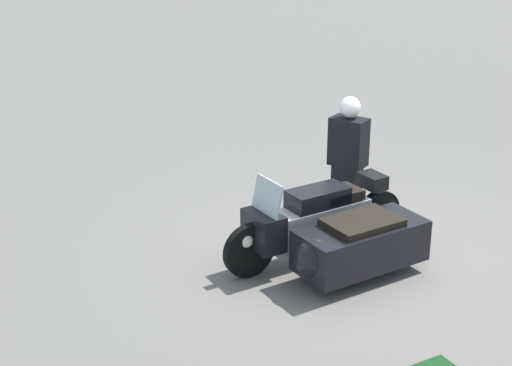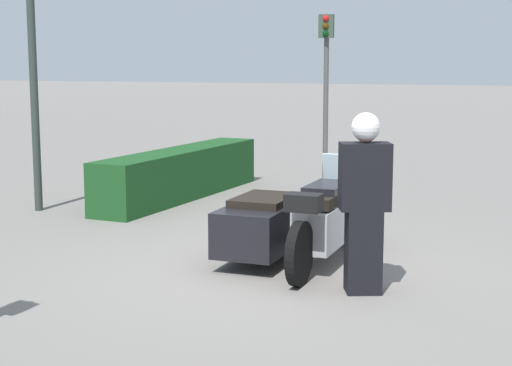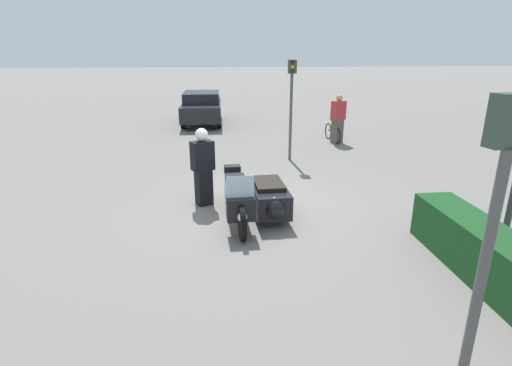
{
  "view_description": "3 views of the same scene",
  "coord_description": "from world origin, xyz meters",
  "px_view_note": "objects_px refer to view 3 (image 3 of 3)",
  "views": [
    {
      "loc": [
        5.52,
        6.93,
        4.43
      ],
      "look_at": [
        1.16,
        -0.9,
        0.91
      ],
      "focal_mm": 55.0,
      "sensor_mm": 36.0,
      "label": 1
    },
    {
      "loc": [
        -7.56,
        -3.16,
        2.21
      ],
      "look_at": [
        -0.33,
        0.09,
        1.01
      ],
      "focal_mm": 55.0,
      "sensor_mm": 36.0,
      "label": 2
    },
    {
      "loc": [
        8.31,
        -0.73,
        3.36
      ],
      "look_at": [
        0.74,
        0.02,
        0.83
      ],
      "focal_mm": 28.0,
      "sensor_mm": 36.0,
      "label": 3
    }
  ],
  "objects_px": {
    "traffic_light_far": "(291,95)",
    "pedestrian_bystander": "(338,119)",
    "police_motorcycle": "(256,198)",
    "parked_car_background": "(202,107)",
    "hedge_bush_curbside": "(510,272)",
    "traffic_light_near": "(489,225)",
    "officer_rider": "(203,165)",
    "bicycle_parked": "(332,133)"
  },
  "relations": [
    {
      "from": "hedge_bush_curbside",
      "to": "traffic_light_far",
      "type": "bearing_deg",
      "value": -167.54
    },
    {
      "from": "hedge_bush_curbside",
      "to": "pedestrian_bystander",
      "type": "relative_size",
      "value": 2.4
    },
    {
      "from": "police_motorcycle",
      "to": "traffic_light_near",
      "type": "relative_size",
      "value": 0.85
    },
    {
      "from": "police_motorcycle",
      "to": "pedestrian_bystander",
      "type": "height_order",
      "value": "pedestrian_bystander"
    },
    {
      "from": "traffic_light_far",
      "to": "bicycle_parked",
      "type": "height_order",
      "value": "traffic_light_far"
    },
    {
      "from": "pedestrian_bystander",
      "to": "police_motorcycle",
      "type": "bearing_deg",
      "value": 120.09
    },
    {
      "from": "traffic_light_near",
      "to": "bicycle_parked",
      "type": "bearing_deg",
      "value": -21.0
    },
    {
      "from": "officer_rider",
      "to": "hedge_bush_curbside",
      "type": "bearing_deg",
      "value": -159.7
    },
    {
      "from": "bicycle_parked",
      "to": "traffic_light_near",
      "type": "bearing_deg",
      "value": -15.64
    },
    {
      "from": "parked_car_background",
      "to": "pedestrian_bystander",
      "type": "relative_size",
      "value": 2.44
    },
    {
      "from": "hedge_bush_curbside",
      "to": "traffic_light_near",
      "type": "distance_m",
      "value": 3.11
    },
    {
      "from": "parked_car_background",
      "to": "hedge_bush_curbside",
      "type": "bearing_deg",
      "value": -161.81
    },
    {
      "from": "parked_car_background",
      "to": "pedestrian_bystander",
      "type": "distance_m",
      "value": 7.13
    },
    {
      "from": "traffic_light_near",
      "to": "bicycle_parked",
      "type": "xyz_separation_m",
      "value": [
        -12.21,
        2.34,
        -1.74
      ]
    },
    {
      "from": "police_motorcycle",
      "to": "bicycle_parked",
      "type": "distance_m",
      "value": 8.1
    },
    {
      "from": "bicycle_parked",
      "to": "traffic_light_far",
      "type": "bearing_deg",
      "value": -44.22
    },
    {
      "from": "traffic_light_near",
      "to": "pedestrian_bystander",
      "type": "distance_m",
      "value": 12.18
    },
    {
      "from": "police_motorcycle",
      "to": "parked_car_background",
      "type": "bearing_deg",
      "value": -175.93
    },
    {
      "from": "traffic_light_far",
      "to": "pedestrian_bystander",
      "type": "distance_m",
      "value": 3.39
    },
    {
      "from": "police_motorcycle",
      "to": "bicycle_parked",
      "type": "bearing_deg",
      "value": 149.86
    },
    {
      "from": "officer_rider",
      "to": "pedestrian_bystander",
      "type": "bearing_deg",
      "value": -65.8
    },
    {
      "from": "officer_rider",
      "to": "pedestrian_bystander",
      "type": "height_order",
      "value": "pedestrian_bystander"
    },
    {
      "from": "traffic_light_far",
      "to": "parked_car_background",
      "type": "distance_m",
      "value": 7.84
    },
    {
      "from": "police_motorcycle",
      "to": "officer_rider",
      "type": "xyz_separation_m",
      "value": [
        -0.93,
        -1.1,
        0.47
      ]
    },
    {
      "from": "parked_car_background",
      "to": "police_motorcycle",
      "type": "bearing_deg",
      "value": -172.34
    },
    {
      "from": "officer_rider",
      "to": "traffic_light_far",
      "type": "distance_m",
      "value": 4.66
    },
    {
      "from": "parked_car_background",
      "to": "bicycle_parked",
      "type": "height_order",
      "value": "parked_car_background"
    },
    {
      "from": "traffic_light_near",
      "to": "pedestrian_bystander",
      "type": "xyz_separation_m",
      "value": [
        -11.89,
        2.41,
        -1.13
      ]
    },
    {
      "from": "traffic_light_far",
      "to": "pedestrian_bystander",
      "type": "height_order",
      "value": "traffic_light_far"
    },
    {
      "from": "police_motorcycle",
      "to": "pedestrian_bystander",
      "type": "relative_size",
      "value": 1.44
    },
    {
      "from": "police_motorcycle",
      "to": "traffic_light_near",
      "type": "distance_m",
      "value": 5.43
    },
    {
      "from": "traffic_light_far",
      "to": "parked_car_background",
      "type": "height_order",
      "value": "traffic_light_far"
    },
    {
      "from": "traffic_light_near",
      "to": "bicycle_parked",
      "type": "height_order",
      "value": "traffic_light_near"
    },
    {
      "from": "traffic_light_far",
      "to": "pedestrian_bystander",
      "type": "xyz_separation_m",
      "value": [
        -2.29,
        2.23,
        -1.15
      ]
    },
    {
      "from": "hedge_bush_curbside",
      "to": "traffic_light_near",
      "type": "relative_size",
      "value": 1.42
    },
    {
      "from": "traffic_light_far",
      "to": "bicycle_parked",
      "type": "relative_size",
      "value": 1.96
    },
    {
      "from": "traffic_light_near",
      "to": "pedestrian_bystander",
      "type": "bearing_deg",
      "value": -21.65
    },
    {
      "from": "officer_rider",
      "to": "parked_car_background",
      "type": "distance_m",
      "value": 10.8
    },
    {
      "from": "parked_car_background",
      "to": "bicycle_parked",
      "type": "relative_size",
      "value": 2.81
    },
    {
      "from": "traffic_light_far",
      "to": "pedestrian_bystander",
      "type": "relative_size",
      "value": 1.7
    },
    {
      "from": "traffic_light_near",
      "to": "parked_car_background",
      "type": "relative_size",
      "value": 0.69
    },
    {
      "from": "traffic_light_far",
      "to": "parked_car_background",
      "type": "relative_size",
      "value": 0.7
    }
  ]
}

